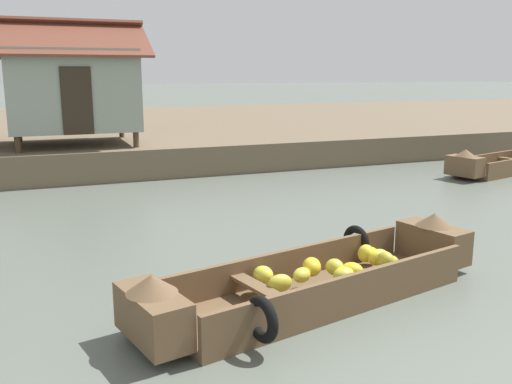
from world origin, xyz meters
name	(u,v)px	position (x,y,z in m)	size (l,w,h in m)	color
ground_plane	(230,207)	(0.00, 10.00, 0.00)	(300.00, 300.00, 0.00)	#596056
riverbank_strip	(129,130)	(0.00, 23.74, 0.43)	(160.00, 20.00, 0.86)	brown
banana_boat	(320,279)	(-0.63, 4.63, 0.29)	(5.26, 2.57, 0.85)	brown
fishing_skiff_distant	(502,163)	(9.04, 11.11, 0.30)	(4.45, 2.03, 0.86)	brown
stilt_house_mid_left	(72,87)	(-2.84, 15.82, 2.54)	(4.21, 3.58, 3.60)	#4C3826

